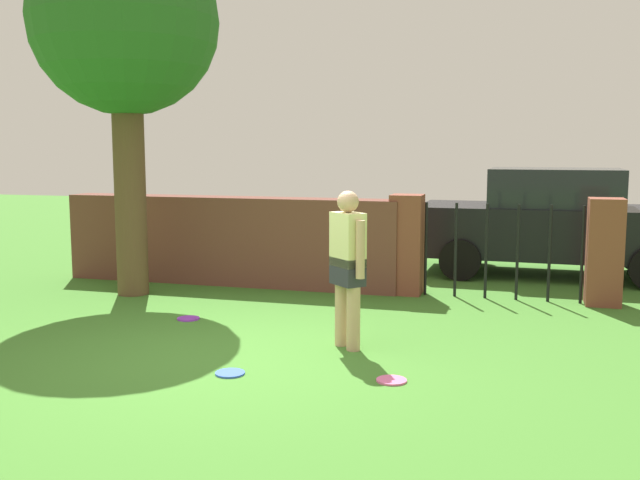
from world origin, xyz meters
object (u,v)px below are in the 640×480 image
(person, at_px, (348,262))
(car, at_px, (554,222))
(frisbee_purple, at_px, (188,319))
(frisbee_blue, at_px, (230,373))
(frisbee_pink, at_px, (392,380))
(tree, at_px, (125,25))

(person, distance_m, car, 5.44)
(person, bearing_deg, frisbee_purple, 25.42)
(person, relative_size, frisbee_blue, 6.00)
(car, height_order, frisbee_pink, car)
(frisbee_purple, bearing_deg, frisbee_blue, -53.93)
(frisbee_blue, bearing_deg, frisbee_pink, 8.22)
(car, bearing_deg, tree, 30.34)
(person, xyz_separation_m, frisbee_pink, (0.64, -0.94, -0.89))
(person, height_order, frisbee_blue, person)
(frisbee_purple, bearing_deg, car, 45.32)
(person, bearing_deg, frisbee_blue, 97.32)
(car, relative_size, frisbee_purple, 15.69)
(person, relative_size, frisbee_pink, 6.00)
(frisbee_blue, xyz_separation_m, frisbee_pink, (1.45, 0.21, 0.00))
(person, bearing_deg, frisbee_pink, 166.85)
(person, bearing_deg, car, -70.58)
(frisbee_blue, distance_m, frisbee_pink, 1.47)
(person, distance_m, frisbee_purple, 2.41)
(tree, distance_m, frisbee_purple, 4.10)
(tree, relative_size, person, 3.10)
(frisbee_blue, height_order, frisbee_purple, same)
(frisbee_blue, relative_size, frisbee_purple, 1.00)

